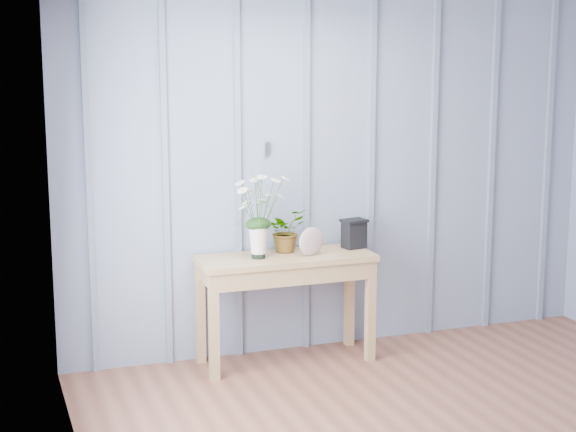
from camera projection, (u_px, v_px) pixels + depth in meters
name	position (u px, v px, depth m)	size (l,w,h in m)	color
room_shell	(433.00, 73.00, 4.90)	(4.00, 4.50, 2.50)	#8792AD
sideboard	(286.00, 272.00, 5.98)	(1.20, 0.45, 0.75)	tan
daisy_vase	(258.00, 203.00, 5.82)	(0.42, 0.32, 0.60)	black
spider_plant	(286.00, 230.00, 6.06)	(0.27, 0.23, 0.30)	#13340F
felt_disc_vessel	(311.00, 241.00, 5.94)	(0.20, 0.05, 0.20)	#8B4857
carved_box	(354.00, 233.00, 6.17)	(0.19, 0.16, 0.21)	black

